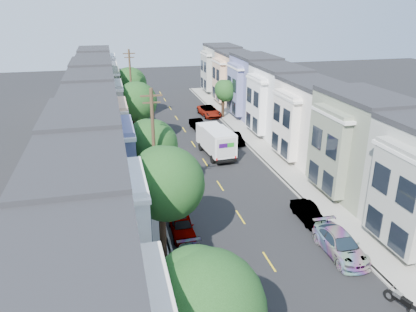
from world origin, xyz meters
TOP-DOWN VIEW (x-y plane):
  - ground at (0.00, 0.00)m, footprint 160.00×160.00m
  - road_slab at (0.00, 15.00)m, footprint 12.00×70.00m
  - curb_left at (-6.05, 15.00)m, footprint 0.30×70.00m
  - curb_right at (6.05, 15.00)m, footprint 0.30×70.00m
  - sidewalk_left at (-7.35, 15.00)m, footprint 2.60×70.00m
  - sidewalk_right at (7.35, 15.00)m, footprint 2.60×70.00m
  - centerline at (0.00, 15.00)m, footprint 0.12×70.00m
  - townhouse_row_left at (-11.15, 15.00)m, footprint 5.00×70.00m
  - townhouse_row_right at (11.15, 15.00)m, footprint 5.00×70.00m
  - tree_a at (-6.30, -14.37)m, footprint 4.70×4.70m
  - tree_b at (-6.30, -3.98)m, footprint 4.70×4.70m
  - tree_c at (-6.30, 4.70)m, footprint 4.32×4.32m
  - tree_d at (-6.30, 19.31)m, footprint 4.56×4.56m
  - tree_e at (-6.30, 31.93)m, footprint 4.70×4.70m
  - tree_far_r at (6.89, 28.53)m, footprint 3.10×3.10m
  - utility_pole_near at (-6.30, 2.00)m, footprint 1.60×0.26m
  - utility_pole_far at (-6.30, 28.00)m, footprint 1.60×0.26m
  - fedex_truck at (1.65, 13.82)m, footprint 2.51×6.52m
  - lead_sedan at (1.81, 23.85)m, footprint 1.68×3.99m
  - parked_left_b at (-4.90, -6.45)m, footprint 2.08×4.68m
  - parked_left_c at (-4.90, -1.24)m, footprint 1.72×4.27m
  - parked_left_d at (-4.90, 10.06)m, footprint 2.49×4.91m
  - parked_right_a at (4.90, -6.30)m, footprint 2.16×4.99m
  - parked_right_b at (4.90, -1.65)m, footprint 1.36×3.78m
  - parked_right_c at (4.90, 17.09)m, footprint 1.32×3.75m
  - parked_right_d at (4.90, 29.98)m, footprint 2.86×5.54m
  - motorcycle at (5.43, -11.72)m, footprint 0.30×2.20m

SIDE VIEW (x-z plane):
  - ground at x=0.00m, z-range 0.00..0.00m
  - centerline at x=0.00m, z-range -0.01..0.01m
  - townhouse_row_left at x=-11.15m, z-range -4.25..4.25m
  - townhouse_row_right at x=11.15m, z-range -4.25..4.25m
  - road_slab at x=0.00m, z-range 0.00..0.02m
  - curb_left at x=-6.05m, z-range 0.00..0.15m
  - curb_right at x=6.05m, z-range 0.00..0.15m
  - sidewalk_left at x=-7.35m, z-range 0.00..0.15m
  - sidewalk_right at x=7.35m, z-range 0.00..0.15m
  - motorcycle at x=5.43m, z-range 0.02..0.90m
  - parked_right_c at x=4.90m, z-range 0.00..1.25m
  - parked_right_b at x=4.90m, z-range 0.00..1.26m
  - lead_sedan at x=1.81m, z-range 0.00..1.30m
  - parked_left_d at x=-4.90m, z-range 0.00..1.33m
  - parked_left_c at x=-4.90m, z-range 0.00..1.37m
  - parked_left_b at x=-4.90m, z-range 0.00..1.39m
  - parked_right_a at x=4.90m, z-range 0.00..1.49m
  - parked_right_d at x=4.90m, z-range 0.00..1.49m
  - fedex_truck at x=1.65m, z-range 0.18..3.31m
  - tree_far_r at x=6.89m, z-range 1.16..6.67m
  - tree_a at x=-6.30m, z-range 1.17..8.24m
  - tree_c at x=-6.30m, z-range 1.36..8.44m
  - tree_e at x=-6.30m, z-range 1.27..8.56m
  - utility_pole_near at x=-6.30m, z-range 0.15..10.15m
  - utility_pole_far at x=-6.30m, z-range 0.15..10.15m
  - tree_d at x=-6.30m, z-range 1.44..8.94m
  - tree_b at x=-6.30m, z-range 1.49..9.23m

